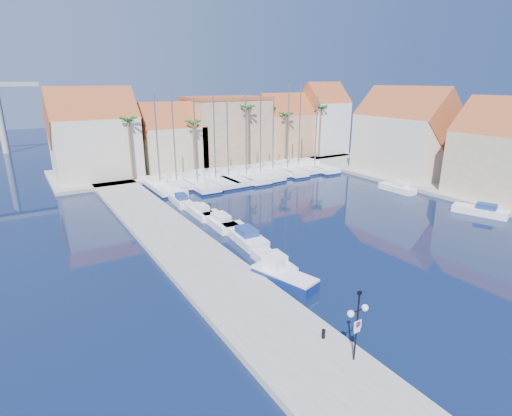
{
  "coord_description": "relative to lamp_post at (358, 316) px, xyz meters",
  "views": [
    {
      "loc": [
        -20.88,
        -17.52,
        14.83
      ],
      "look_at": [
        -1.66,
        13.81,
        3.0
      ],
      "focal_mm": 28.0,
      "sensor_mm": 36.0,
      "label": 1
    }
  ],
  "objects": [
    {
      "name": "sailboat_10",
      "position": [
        30.12,
        40.45,
        -2.65
      ],
      "size": [
        3.2,
        11.3,
        12.28
      ],
      "rotation": [
        0.0,
        0.0,
        -0.02
      ],
      "color": "white",
      "rests_on": "ground"
    },
    {
      "name": "motorboat_west_4",
      "position": [
        3.07,
        33.16,
        -2.71
      ],
      "size": [
        2.06,
        5.26,
        1.4
      ],
      "rotation": [
        0.0,
        0.0,
        -0.08
      ],
      "color": "white",
      "rests_on": "ground"
    },
    {
      "name": "motorboat_west_6",
      "position": [
        3.16,
        41.99,
        -2.71
      ],
      "size": [
        2.3,
        6.14,
        1.4
      ],
      "rotation": [
        0.0,
        0.0,
        -0.06
      ],
      "color": "white",
      "rests_on": "ground"
    },
    {
      "name": "palm_0",
      "position": [
        1.04,
        47.01,
        5.86
      ],
      "size": [
        2.6,
        2.6,
        10.15
      ],
      "color": "brown",
      "rests_on": "shore_north"
    },
    {
      "name": "building_6",
      "position": [
        39.04,
        29.01,
        3.3
      ],
      "size": [
        9.0,
        14.3,
        13.5
      ],
      "color": "beige",
      "rests_on": "shore_east"
    },
    {
      "name": "motorboat_west_3",
      "position": [
        3.37,
        27.76,
        -2.71
      ],
      "size": [
        1.86,
        5.48,
        1.4
      ],
      "rotation": [
        0.0,
        0.0,
        -0.02
      ],
      "color": "white",
      "rests_on": "ground"
    },
    {
      "name": "lamp_post",
      "position": [
        0.0,
        0.0,
        0.0
      ],
      "size": [
        1.41,
        0.4,
        4.14
      ],
      "rotation": [
        0.0,
        0.0,
        0.02
      ],
      "color": "black",
      "rests_on": "quay_west"
    },
    {
      "name": "sailboat_6",
      "position": [
        19.1,
        40.55,
        -2.64
      ],
      "size": [
        3.69,
        10.91,
        13.41
      ],
      "rotation": [
        0.0,
        0.0,
        0.08
      ],
      "color": "white",
      "rests_on": "ground"
    },
    {
      "name": "shore_north",
      "position": [
        17.04,
        53.01,
        -2.97
      ],
      "size": [
        54.0,
        16.0,
        0.5
      ],
      "primitive_type": "cube",
      "color": "gray",
      "rests_on": "ground"
    },
    {
      "name": "sailboat_0",
      "position": [
        3.07,
        41.35,
        -2.64
      ],
      "size": [
        2.79,
        10.54,
        13.16
      ],
      "rotation": [
        0.0,
        0.0,
        0.0
      ],
      "color": "white",
      "rests_on": "ground"
    },
    {
      "name": "motorboat_west_5",
      "position": [
        3.84,
        38.72,
        -2.71
      ],
      "size": [
        2.74,
        6.68,
        1.4
      ],
      "rotation": [
        0.0,
        0.0,
        0.1
      ],
      "color": "white",
      "rests_on": "ground"
    },
    {
      "name": "motorboat_west_2",
      "position": [
        3.77,
        23.76,
        -2.71
      ],
      "size": [
        2.31,
        6.41,
        1.4
      ],
      "rotation": [
        0.0,
        0.0,
        -0.05
      ],
      "color": "white",
      "rests_on": "ground"
    },
    {
      "name": "building_2",
      "position": [
        20.04,
        53.01,
        3.04
      ],
      "size": [
        14.2,
        10.2,
        11.5
      ],
      "color": "#987C5E",
      "rests_on": "shore_north"
    },
    {
      "name": "sailboat_5",
      "position": [
        16.46,
        40.42,
        -2.64
      ],
      "size": [
        3.02,
        11.33,
        13.81
      ],
      "rotation": [
        0.0,
        0.0,
        -0.0
      ],
      "color": "white",
      "rests_on": "ground"
    },
    {
      "name": "sailboat_9",
      "position": [
        27.28,
        41.36,
        -2.62
      ],
      "size": [
        3.33,
        10.44,
        14.14
      ],
      "rotation": [
        0.0,
        0.0,
        0.06
      ],
      "color": "white",
      "rests_on": "ground"
    },
    {
      "name": "motorboat_west_0",
      "position": [
        3.1,
        12.32,
        -2.71
      ],
      "size": [
        1.92,
        5.17,
        1.4
      ],
      "rotation": [
        0.0,
        0.0,
        -0.06
      ],
      "color": "white",
      "rests_on": "ground"
    },
    {
      "name": "sailboat_2",
      "position": [
        8.17,
        40.22,
        -2.65
      ],
      "size": [
        3.08,
        11.4,
        12.55
      ],
      "rotation": [
        0.0,
        0.0,
        -0.01
      ],
      "color": "white",
      "rests_on": "ground"
    },
    {
      "name": "bollard",
      "position": [
        -0.16,
        2.31,
        -2.44
      ],
      "size": [
        0.22,
        0.22,
        0.55
      ],
      "primitive_type": "cylinder",
      "color": "black",
      "rests_on": "quay_west"
    },
    {
      "name": "sailboat_3",
      "position": [
        11.43,
        40.94,
        -2.65
      ],
      "size": [
        3.33,
        11.68,
        12.6
      ],
      "rotation": [
        0.0,
        0.0,
        0.02
      ],
      "color": "white",
      "rests_on": "ground"
    },
    {
      "name": "motorboat_east_0",
      "position": [
        31.07,
        11.09,
        -2.71
      ],
      "size": [
        3.62,
        6.05,
        1.4
      ],
      "rotation": [
        0.0,
        0.0,
        0.33
      ],
      "color": "white",
      "rests_on": "ground"
    },
    {
      "name": "fishing_boat",
      "position": [
        2.15,
        9.71,
        -2.6
      ],
      "size": [
        3.18,
        5.58,
        1.85
      ],
      "rotation": [
        0.0,
        0.0,
        0.28
      ],
      "color": "navy",
      "rests_on": "ground"
    },
    {
      "name": "building_1",
      "position": [
        9.04,
        52.01,
        2.08
      ],
      "size": [
        10.3,
        8.0,
        11.0
      ],
      "color": "tan",
      "rests_on": "shore_north"
    },
    {
      "name": "sailboat_7",
      "position": [
        22.09,
        41.32,
        -2.64
      ],
      "size": [
        2.61,
        9.35,
        11.67
      ],
      "rotation": [
        0.0,
        0.0,
        -0.02
      ],
      "color": "white",
      "rests_on": "ground"
    },
    {
      "name": "shore_east",
      "position": [
        39.04,
        20.01,
        -2.97
      ],
      "size": [
        12.0,
        60.0,
        0.5
      ],
      "primitive_type": "cube",
      "color": "gray",
      "rests_on": "ground"
    },
    {
      "name": "quay_west",
      "position": [
        -1.96,
        18.51,
        -2.97
      ],
      "size": [
        6.0,
        77.0,
        0.5
      ],
      "primitive_type": "cube",
      "color": "gray",
      "rests_on": "ground"
    },
    {
      "name": "motorboat_west_1",
      "position": [
        4.01,
        18.78,
        -2.71
      ],
      "size": [
        2.69,
        6.89,
        1.4
      ],
      "rotation": [
        0.0,
        0.0,
        -0.08
      ],
      "color": "white",
      "rests_on": "ground"
    },
    {
      "name": "building_5",
      "position": [
        39.04,
        13.01,
        2.74
      ],
      "size": [
        9.0,
        12.3,
        12.5
      ],
      "color": "tan",
      "rests_on": "shore_east"
    },
    {
      "name": "sailboat_8",
      "position": [
        24.53,
        40.66,
        -2.62
      ],
      "size": [
        3.54,
        10.53,
        14.33
      ],
      "rotation": [
        0.0,
        0.0,
        -0.08
      ],
      "color": "white",
      "rests_on": "ground"
    },
    {
      "name": "palm_4",
      "position": [
        37.04,
        47.01,
        6.33
      ],
      "size": [
        2.6,
        2.6,
        10.65
      ],
      "color": "brown",
      "rests_on": "shore_north"
    },
    {
      "name": "building_0",
      "position": [
        -2.96,
        52.01,
        3.3
      ],
      "size": [
        12.3,
        9.0,
        13.5
      ],
      "color": "beige",
      "rests_on": "shore_north"
    },
    {
      "name": "building_4",
      "position": [
        41.04,
        51.01,
        3.75
      ],
      "size": [
        8.3,
        8.0,
        14.0
      ],
      "color": "silver",
      "rests_on": "shore_north"
    },
    {
      "name": "motorboat_east_1",
      "position": [
        31.04,
        22.92,
        -2.71
      ],
      "size": [
        1.8,
        5.29,
        1.4
      ],
      "rotation": [
        0.0,
        0.0,
        0.02
      ],
      "color": "white",
      "rests_on": "ground"
    },
    {
      "name": "ground",
      "position": [
        7.04,
        5.01,
        -3.22
      ],
      "size": [
        260.0,
        260.0,
        0.0
      ],
      "primitive_type": "plane",
      "color": "black",
      "rests_on": "ground"
    },
    {
      "name": "sailboat_1",
      "position": [
        5.76,
        41.99,
        -2.59
      ],
      "size": [
        2.36,
        8.6,
        13.42
      ],
      "rotation": [
        0.0,
        0.0,
        -0.01
      ],
      "color": "white",
      "rests_on": "ground"
    },
    {
      "name": "palm_1",
      "position": [
        11.04,
        47.01,
        4.92
      ],
      "size": [
        2.6,
        2.6,
        9.15
      ],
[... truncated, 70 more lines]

